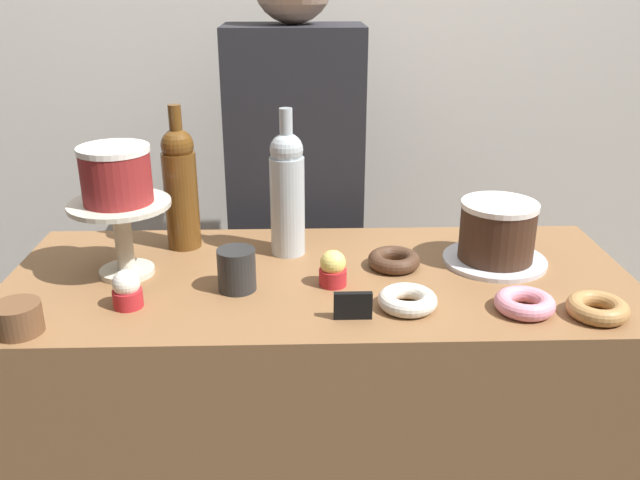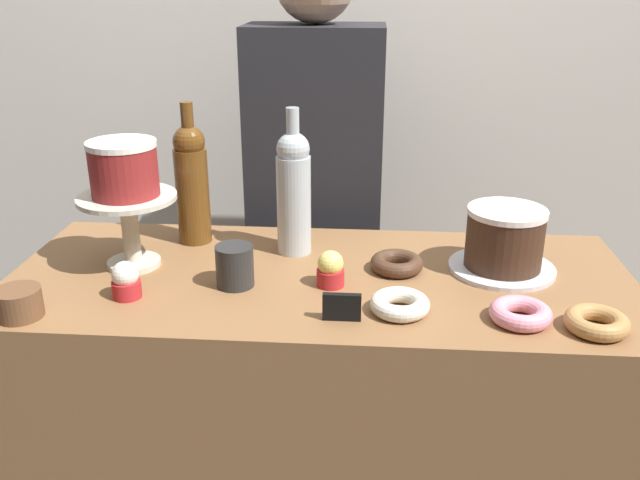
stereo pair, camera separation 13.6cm
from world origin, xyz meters
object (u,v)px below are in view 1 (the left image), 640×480
wine_bottle_clear (287,191)px  donut_pink (525,303)px  chocolate_round_cake (497,231)px  wine_bottle_amber (180,186)px  barista_figure (296,232)px  coffee_cup_ceramic (237,270)px  donut_chocolate (394,260)px  donut_sugar (407,300)px  white_layer_cake (116,175)px  cupcake_lemon (333,269)px  cupcake_vanilla (127,290)px  cookie_stack (18,318)px  price_sign_chalkboard (353,306)px  donut_maple (597,308)px  cake_stand_pedestal (122,226)px

wine_bottle_clear → donut_pink: wine_bottle_clear is taller
chocolate_round_cake → wine_bottle_amber: wine_bottle_amber is taller
barista_figure → wine_bottle_amber: bearing=-127.6°
chocolate_round_cake → coffee_cup_ceramic: bearing=-168.0°
donut_chocolate → donut_sugar: bearing=-90.0°
white_layer_cake → barista_figure: bearing=53.9°
chocolate_round_cake → cupcake_lemon: 0.37m
cupcake_vanilla → wine_bottle_clear: bearing=40.4°
chocolate_round_cake → cookie_stack: size_ratio=1.94×
price_sign_chalkboard → coffee_cup_ceramic: bearing=149.8°
chocolate_round_cake → wine_bottle_amber: size_ratio=0.50×
wine_bottle_amber → donut_maple: bearing=-24.3°
cupcake_lemon → price_sign_chalkboard: cupcake_lemon is taller
wine_bottle_amber → price_sign_chalkboard: 0.52m
donut_pink → barista_figure: bearing=122.5°
wine_bottle_amber → cookie_stack: (-0.23, -0.39, -0.12)m
wine_bottle_amber → cookie_stack: bearing=-120.0°
cupcake_lemon → donut_chocolate: size_ratio=0.66×
white_layer_cake → cookie_stack: (-0.13, -0.24, -0.19)m
coffee_cup_ceramic → cake_stand_pedestal: bearing=161.2°
cake_stand_pedestal → wine_bottle_clear: 0.35m
cupcake_vanilla → price_sign_chalkboard: cupcake_vanilla is taller
cookie_stack → price_sign_chalkboard: 0.59m
donut_pink → coffee_cup_ceramic: 0.55m
price_sign_chalkboard → barista_figure: bearing=98.7°
donut_maple → chocolate_round_cake: bearing=115.8°
donut_maple → coffee_cup_ceramic: coffee_cup_ceramic is taller
white_layer_cake → cupcake_lemon: size_ratio=1.89×
wine_bottle_clear → cupcake_vanilla: (-0.30, -0.25, -0.11)m
wine_bottle_clear → cupcake_vanilla: bearing=-139.6°
wine_bottle_clear → donut_sugar: (0.23, -0.28, -0.13)m
wine_bottle_clear → cupcake_vanilla: 0.41m
cupcake_lemon → coffee_cup_ceramic: size_ratio=0.87×
barista_figure → chocolate_round_cake: bearing=-45.8°
donut_pink → donut_maple: bearing=-10.7°
wine_bottle_amber → donut_pink: size_ratio=2.91×
donut_pink → cookie_stack: cookie_stack is taller
white_layer_cake → wine_bottle_clear: wine_bottle_clear is taller
cake_stand_pedestal → donut_pink: size_ratio=1.83×
cupcake_vanilla → price_sign_chalkboard: size_ratio=1.06×
wine_bottle_clear → chocolate_round_cake: bearing=-8.7°
wine_bottle_clear → cupcake_vanilla: wine_bottle_clear is taller
wine_bottle_amber → barista_figure: bearing=52.4°
wine_bottle_amber → wine_bottle_clear: 0.24m
cookie_stack → price_sign_chalkboard: bearing=3.2°
coffee_cup_ceramic → chocolate_round_cake: bearing=12.0°
wine_bottle_clear → donut_sugar: size_ratio=2.91×
donut_maple → donut_pink: size_ratio=1.00×
coffee_cup_ceramic → cookie_stack: bearing=-156.3°
cupcake_lemon → donut_pink: 0.37m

